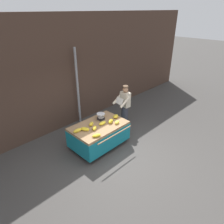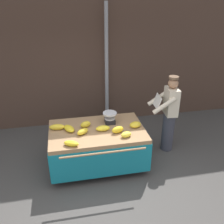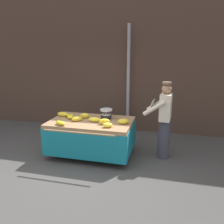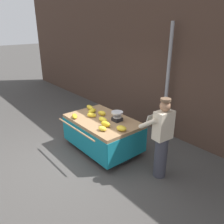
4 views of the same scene
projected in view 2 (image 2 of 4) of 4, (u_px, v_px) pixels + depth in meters
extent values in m
plane|color=#423F3D|center=(104.00, 198.00, 4.34)|extent=(60.00, 60.00, 0.00)
cube|color=#473328|center=(82.00, 44.00, 6.11)|extent=(16.00, 0.24, 4.18)
cylinder|color=gray|center=(107.00, 68.00, 6.17)|extent=(0.09, 0.09, 3.06)
cube|color=#93704C|center=(97.00, 131.00, 4.86)|extent=(1.84, 1.18, 0.08)
cylinder|color=black|center=(55.00, 153.00, 4.88)|extent=(0.05, 0.76, 0.76)
cylinder|color=#B7B7BC|center=(54.00, 154.00, 4.88)|extent=(0.01, 0.14, 0.14)
cylinder|color=black|center=(137.00, 144.00, 5.18)|extent=(0.05, 0.76, 0.76)
cylinder|color=#B7B7BC|center=(139.00, 144.00, 5.19)|extent=(0.01, 0.14, 0.14)
cylinder|color=#4C4742|center=(94.00, 136.00, 5.49)|extent=(0.05, 0.05, 0.75)
cube|color=#147284|center=(102.00, 164.00, 4.48)|extent=(1.84, 0.02, 0.60)
cube|color=#147284|center=(93.00, 131.00, 5.53)|extent=(1.84, 0.02, 0.60)
cube|color=#147284|center=(51.00, 151.00, 4.84)|extent=(0.02, 1.18, 0.60)
cube|color=#147284|center=(141.00, 141.00, 5.17)|extent=(0.02, 1.18, 0.60)
cylinder|color=#93704C|center=(104.00, 153.00, 4.17)|extent=(1.47, 0.04, 0.04)
cube|color=black|center=(110.00, 121.00, 5.06)|extent=(0.20, 0.20, 0.09)
cylinder|color=#B7B7BC|center=(110.00, 117.00, 5.02)|extent=(0.02, 0.02, 0.11)
cylinder|color=#B7B7BC|center=(110.00, 113.00, 4.99)|extent=(0.28, 0.28, 0.04)
cylinder|color=#B7B7BC|center=(110.00, 118.00, 5.03)|extent=(0.21, 0.21, 0.03)
ellipsoid|color=gold|center=(118.00, 130.00, 4.70)|extent=(0.26, 0.18, 0.13)
ellipsoid|color=gold|center=(69.00, 129.00, 4.78)|extent=(0.27, 0.34, 0.09)
ellipsoid|color=gold|center=(83.00, 132.00, 4.66)|extent=(0.27, 0.24, 0.11)
ellipsoid|color=gold|center=(71.00, 143.00, 4.31)|extent=(0.30, 0.22, 0.09)
ellipsoid|color=yellow|center=(103.00, 128.00, 4.77)|extent=(0.27, 0.13, 0.11)
ellipsoid|color=gold|center=(86.00, 124.00, 4.90)|extent=(0.24, 0.18, 0.12)
ellipsoid|color=yellow|center=(126.00, 134.00, 4.57)|extent=(0.23, 0.18, 0.10)
ellipsoid|color=gold|center=(135.00, 125.00, 4.90)|extent=(0.27, 0.22, 0.11)
ellipsoid|color=gold|center=(57.00, 127.00, 4.81)|extent=(0.31, 0.14, 0.11)
cylinder|color=#383842|center=(168.00, 132.00, 5.52)|extent=(0.26, 0.26, 0.88)
cube|color=beige|center=(171.00, 101.00, 5.21)|extent=(0.26, 0.40, 0.58)
sphere|color=#9E7051|center=(173.00, 83.00, 5.04)|extent=(0.21, 0.21, 0.21)
cylinder|color=brown|center=(174.00, 78.00, 4.98)|extent=(0.20, 0.20, 0.05)
cylinder|color=beige|center=(164.00, 106.00, 4.99)|extent=(0.48, 0.13, 0.37)
cylinder|color=beige|center=(158.00, 98.00, 5.37)|extent=(0.48, 0.13, 0.37)
cube|color=silver|center=(157.00, 101.00, 5.17)|extent=(0.12, 0.35, 0.25)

